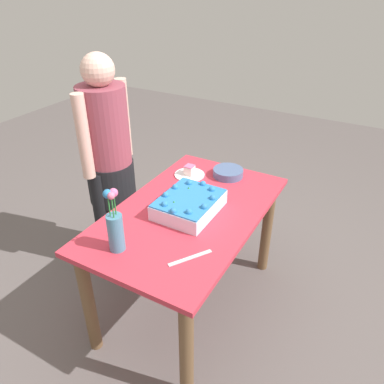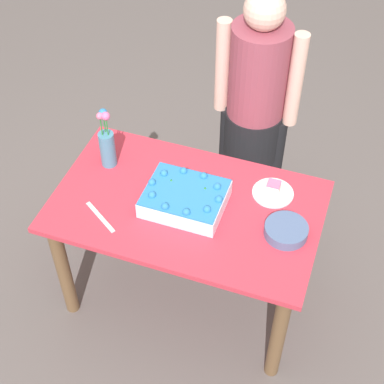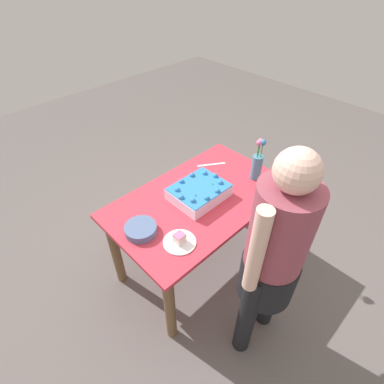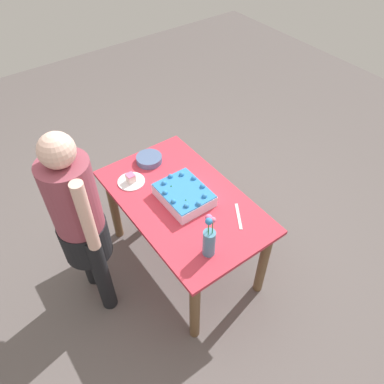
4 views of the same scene
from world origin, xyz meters
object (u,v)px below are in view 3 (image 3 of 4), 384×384
Objects in this scene: flower_vase at (257,164)px; fruit_bowl at (141,229)px; cake_knife at (211,165)px; sheet_cake at (199,192)px; serving_plate_with_slice at (180,240)px; person_standing at (273,254)px.

flower_vase is 1.69× the size of fruit_bowl.
sheet_cake is at bearing 63.52° from cake_knife.
flower_vase reaches higher than cake_knife.
serving_plate_with_slice is 1.01× the size of fruit_bowl.
cake_knife is 1.15× the size of fruit_bowl.
cake_knife is (-0.71, -0.41, -0.02)m from serving_plate_with_slice.
fruit_bowl is (0.83, 0.18, 0.02)m from cake_knife.
sheet_cake is 1.11× the size of flower_vase.
flower_vase is at bearing 141.07° from cake_knife.
person_standing is at bearing 115.71° from fruit_bowl.
fruit_bowl is at bearing -63.07° from serving_plate_with_slice.
flower_vase reaches higher than serving_plate_with_slice.
serving_plate_with_slice is at bearing 116.93° from fruit_bowl.
cake_knife is 1.02m from person_standing.
cake_knife is 0.68× the size of flower_vase.
flower_vase reaches higher than fruit_bowl.
sheet_cake reaches higher than serving_plate_with_slice.
sheet_cake is 1.86× the size of serving_plate_with_slice.
cake_knife is (-0.34, -0.20, -0.05)m from sheet_cake.
serving_plate_with_slice is 0.25m from fruit_bowl.
serving_plate_with_slice is 0.54m from person_standing.
serving_plate_with_slice is 0.88× the size of cake_knife.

